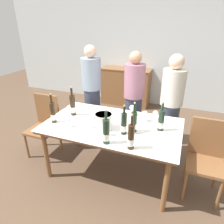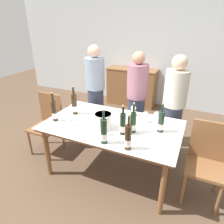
{
  "view_description": "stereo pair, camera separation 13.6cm",
  "coord_description": "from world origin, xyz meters",
  "px_view_note": "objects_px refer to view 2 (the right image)",
  "views": [
    {
      "loc": [
        0.82,
        -2.14,
        2.01
      ],
      "look_at": [
        0.0,
        0.0,
        0.95
      ],
      "focal_mm": 32.0,
      "sensor_mm": 36.0,
      "label": 1
    },
    {
      "loc": [
        0.94,
        -2.09,
        2.01
      ],
      "look_at": [
        0.0,
        0.0,
        0.95
      ],
      "focal_mm": 32.0,
      "sensor_mm": 36.0,
      "label": 2
    }
  ],
  "objects_px": {
    "wine_bottle_0": "(104,132)",
    "wine_glass_3": "(104,127)",
    "wine_bottle_4": "(133,123)",
    "chair_right_end": "(206,157)",
    "ice_bucket": "(103,121)",
    "wine_bottle_6": "(54,111)",
    "sideboard_cabinet": "(132,87)",
    "dining_table": "(112,129)",
    "wine_bottle_3": "(161,122)",
    "wine_bottle_1": "(123,124)",
    "person_guest_left": "(136,101)",
    "wine_glass_1": "(157,115)",
    "wine_glass_2": "(69,119)",
    "wine_bottle_2": "(128,138)",
    "person_host": "(96,93)",
    "wine_glass_5": "(88,120)",
    "wine_glass_4": "(133,109)",
    "person_guest_right": "(173,109)",
    "chair_left_end": "(48,120)",
    "wine_glass_0": "(145,115)",
    "wine_bottle_5": "(74,105)"
  },
  "relations": [
    {
      "from": "wine_bottle_1",
      "to": "wine_glass_3",
      "type": "relative_size",
      "value": 2.48
    },
    {
      "from": "wine_bottle_4",
      "to": "wine_glass_4",
      "type": "xyz_separation_m",
      "value": [
        -0.14,
        0.44,
        -0.02
      ]
    },
    {
      "from": "wine_bottle_0",
      "to": "wine_bottle_1",
      "type": "bearing_deg",
      "value": 65.17
    },
    {
      "from": "wine_glass_1",
      "to": "wine_glass_2",
      "type": "distance_m",
      "value": 1.16
    },
    {
      "from": "wine_bottle_3",
      "to": "person_host",
      "type": "distance_m",
      "value": 1.5
    },
    {
      "from": "ice_bucket",
      "to": "person_guest_right",
      "type": "distance_m",
      "value": 1.14
    },
    {
      "from": "ice_bucket",
      "to": "wine_glass_3",
      "type": "xyz_separation_m",
      "value": [
        0.09,
        -0.15,
        0.0
      ]
    },
    {
      "from": "wine_bottle_3",
      "to": "wine_glass_2",
      "type": "xyz_separation_m",
      "value": [
        -1.11,
        -0.32,
        -0.04
      ]
    },
    {
      "from": "sideboard_cabinet",
      "to": "ice_bucket",
      "type": "height_order",
      "value": "ice_bucket"
    },
    {
      "from": "wine_bottle_3",
      "to": "wine_glass_3",
      "type": "bearing_deg",
      "value": -148.62
    },
    {
      "from": "wine_glass_2",
      "to": "wine_glass_5",
      "type": "bearing_deg",
      "value": 12.86
    },
    {
      "from": "wine_glass_2",
      "to": "wine_glass_3",
      "type": "height_order",
      "value": "wine_glass_3"
    },
    {
      "from": "dining_table",
      "to": "wine_bottle_6",
      "type": "distance_m",
      "value": 0.8
    },
    {
      "from": "wine_bottle_3",
      "to": "wine_bottle_4",
      "type": "xyz_separation_m",
      "value": [
        -0.3,
        -0.15,
        -0.0
      ]
    },
    {
      "from": "wine_bottle_2",
      "to": "person_guest_right",
      "type": "xyz_separation_m",
      "value": [
        0.29,
        1.17,
        -0.1
      ]
    },
    {
      "from": "wine_bottle_4",
      "to": "wine_glass_5",
      "type": "xyz_separation_m",
      "value": [
        -0.55,
        -0.12,
        -0.03
      ]
    },
    {
      "from": "wine_bottle_5",
      "to": "wine_bottle_2",
      "type": "bearing_deg",
      "value": -26.75
    },
    {
      "from": "chair_left_end",
      "to": "person_guest_right",
      "type": "xyz_separation_m",
      "value": [
        1.83,
        0.66,
        0.26
      ]
    },
    {
      "from": "wine_bottle_4",
      "to": "person_guest_right",
      "type": "relative_size",
      "value": 0.24
    },
    {
      "from": "wine_glass_3",
      "to": "sideboard_cabinet",
      "type": "bearing_deg",
      "value": 102.57
    },
    {
      "from": "wine_bottle_3",
      "to": "wine_glass_1",
      "type": "height_order",
      "value": "wine_bottle_3"
    },
    {
      "from": "ice_bucket",
      "to": "person_host",
      "type": "height_order",
      "value": "person_host"
    },
    {
      "from": "wine_glass_1",
      "to": "person_guest_right",
      "type": "height_order",
      "value": "person_guest_right"
    },
    {
      "from": "person_guest_left",
      "to": "wine_bottle_0",
      "type": "bearing_deg",
      "value": -88.25
    },
    {
      "from": "sideboard_cabinet",
      "to": "wine_bottle_3",
      "type": "bearing_deg",
      "value": -63.82
    },
    {
      "from": "wine_bottle_0",
      "to": "person_guest_left",
      "type": "distance_m",
      "value": 1.29
    },
    {
      "from": "wine_bottle_2",
      "to": "wine_bottle_3",
      "type": "bearing_deg",
      "value": 64.88
    },
    {
      "from": "ice_bucket",
      "to": "wine_bottle_6",
      "type": "distance_m",
      "value": 0.69
    },
    {
      "from": "wine_bottle_6",
      "to": "person_host",
      "type": "xyz_separation_m",
      "value": [
        0.05,
        1.04,
        -0.07
      ]
    },
    {
      "from": "ice_bucket",
      "to": "wine_bottle_2",
      "type": "xyz_separation_m",
      "value": [
        0.43,
        -0.29,
        0.03
      ]
    },
    {
      "from": "dining_table",
      "to": "wine_bottle_1",
      "type": "height_order",
      "value": "wine_bottle_1"
    },
    {
      "from": "wine_glass_4",
      "to": "wine_glass_3",
      "type": "bearing_deg",
      "value": -101.94
    },
    {
      "from": "wine_glass_1",
      "to": "wine_bottle_1",
      "type": "bearing_deg",
      "value": -119.05
    },
    {
      "from": "wine_glass_0",
      "to": "chair_right_end",
      "type": "distance_m",
      "value": 0.87
    },
    {
      "from": "wine_bottle_3",
      "to": "wine_bottle_4",
      "type": "relative_size",
      "value": 0.98
    },
    {
      "from": "dining_table",
      "to": "person_host",
      "type": "relative_size",
      "value": 1.06
    },
    {
      "from": "ice_bucket",
      "to": "wine_glass_3",
      "type": "relative_size",
      "value": 1.45
    },
    {
      "from": "sideboard_cabinet",
      "to": "wine_bottle_6",
      "type": "xyz_separation_m",
      "value": [
        -0.14,
        -2.75,
        0.44
      ]
    },
    {
      "from": "wine_bottle_0",
      "to": "wine_glass_3",
      "type": "distance_m",
      "value": 0.16
    },
    {
      "from": "sideboard_cabinet",
      "to": "wine_glass_5",
      "type": "relative_size",
      "value": 8.9
    },
    {
      "from": "wine_bottle_0",
      "to": "wine_bottle_6",
      "type": "distance_m",
      "value": 0.87
    },
    {
      "from": "ice_bucket",
      "to": "wine_glass_5",
      "type": "bearing_deg",
      "value": -162.77
    },
    {
      "from": "dining_table",
      "to": "wine_bottle_3",
      "type": "distance_m",
      "value": 0.64
    },
    {
      "from": "wine_bottle_0",
      "to": "wine_glass_5",
      "type": "relative_size",
      "value": 2.92
    },
    {
      "from": "dining_table",
      "to": "sideboard_cabinet",
      "type": "bearing_deg",
      "value": 103.34
    },
    {
      "from": "dining_table",
      "to": "wine_glass_3",
      "type": "bearing_deg",
      "value": -84.66
    },
    {
      "from": "ice_bucket",
      "to": "wine_glass_4",
      "type": "distance_m",
      "value": 0.55
    },
    {
      "from": "wine_bottle_1",
      "to": "chair_right_end",
      "type": "xyz_separation_m",
      "value": [
        0.96,
        0.25,
        -0.35
      ]
    },
    {
      "from": "wine_bottle_4",
      "to": "chair_right_end",
      "type": "distance_m",
      "value": 0.94
    },
    {
      "from": "wine_bottle_1",
      "to": "wine_bottle_3",
      "type": "bearing_deg",
      "value": 31.68
    }
  ]
}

